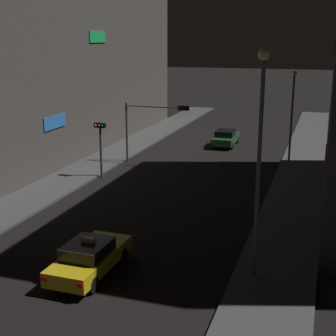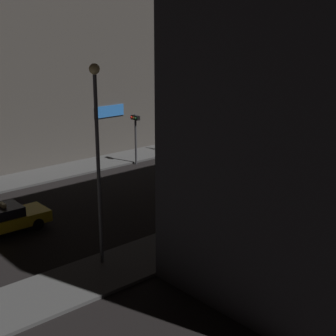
{
  "view_description": "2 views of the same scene",
  "coord_description": "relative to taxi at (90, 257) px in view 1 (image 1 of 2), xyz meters",
  "views": [
    {
      "loc": [
        8.92,
        -6.75,
        9.31
      ],
      "look_at": [
        1.59,
        15.52,
        3.06
      ],
      "focal_mm": 52.33,
      "sensor_mm": 36.0,
      "label": 1
    },
    {
      "loc": [
        24.14,
        -0.24,
        10.62
      ],
      "look_at": [
        1.53,
        19.65,
        1.82
      ],
      "focal_mm": 53.95,
      "sensor_mm": 36.0,
      "label": 2
    }
  ],
  "objects": [
    {
      "name": "sidewalk_right",
      "position": [
        7.18,
        18.46,
        -0.66
      ],
      "size": [
        3.24,
        59.91,
        0.15
      ],
      "primitive_type": "cube",
      "color": "#4C4C4C",
      "rests_on": "ground_plane"
    },
    {
      "name": "traffic_light_overhead",
      "position": [
        -3.73,
        17.64,
        2.7
      ],
      "size": [
        4.98,
        0.42,
        4.63
      ],
      "color": "#47474C",
      "rests_on": "ground_plane"
    },
    {
      "name": "traffic_light_left_kerb",
      "position": [
        -5.78,
        13.09,
        2.04
      ],
      "size": [
        0.8,
        0.42,
        3.88
      ],
      "color": "#47474C",
      "rests_on": "ground_plane"
    },
    {
      "name": "street_lamp_near_block",
      "position": [
        6.37,
        1.71,
        4.93
      ],
      "size": [
        0.45,
        0.45,
        8.82
      ],
      "color": "#47474C",
      "rests_on": "sidewalk_right"
    },
    {
      "name": "building_facade_left",
      "position": [
        -13.39,
        20.28,
        9.47
      ],
      "size": [
        8.32,
        35.67,
        20.42
      ],
      "color": "#514C47",
      "rests_on": "ground_plane"
    },
    {
      "name": "far_car",
      "position": [
        0.22,
        25.91,
        -0.0
      ],
      "size": [
        1.87,
        4.47,
        1.42
      ],
      "color": "#1E512D",
      "rests_on": "ground_plane"
    },
    {
      "name": "street_lamp_far_block",
      "position": [
        6.1,
        21.53,
        3.4
      ],
      "size": [
        0.36,
        0.36,
        6.82
      ],
      "color": "#47474C",
      "rests_on": "sidewalk_right"
    },
    {
      "name": "taxi",
      "position": [
        0.0,
        0.0,
        0.0
      ],
      "size": [
        1.87,
        4.48,
        1.62
      ],
      "color": "yellow",
      "rests_on": "ground_plane"
    },
    {
      "name": "sidewalk_left",
      "position": [
        -7.65,
        18.46,
        -0.66
      ],
      "size": [
        3.24,
        59.91,
        0.15
      ],
      "primitive_type": "cube",
      "color": "#4C4C4C",
      "rests_on": "ground_plane"
    }
  ]
}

